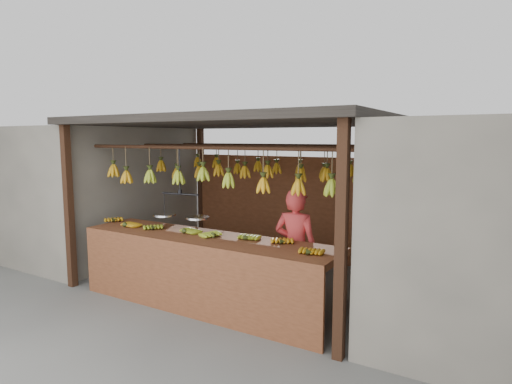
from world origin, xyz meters
The scene contains 8 objects.
ground centered at (0.00, 0.00, 0.00)m, with size 80.00×80.00×0.00m, color #5B5B57.
stall centered at (0.00, 0.33, 1.97)m, with size 4.30×3.30×2.40m.
neighbor_left centered at (-3.60, 0.00, 1.15)m, with size 3.00×3.00×2.30m, color slate.
counter centered at (0.10, -1.23, 0.71)m, with size 3.57×0.79×0.96m.
hanging_bananas centered at (0.00, 0.00, 1.62)m, with size 3.55×2.23×0.39m.
balance_scale centered at (-0.38, -1.00, 1.14)m, with size 0.80×0.36×0.92m.
vendor centered at (1.11, -0.60, 0.76)m, with size 0.55×0.36×1.52m, color #BF3333.
bag_bundles centered at (1.94, 1.35, 1.00)m, with size 0.08×0.26×1.26m.
Camera 1 is at (3.31, -5.25, 2.12)m, focal length 30.00 mm.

